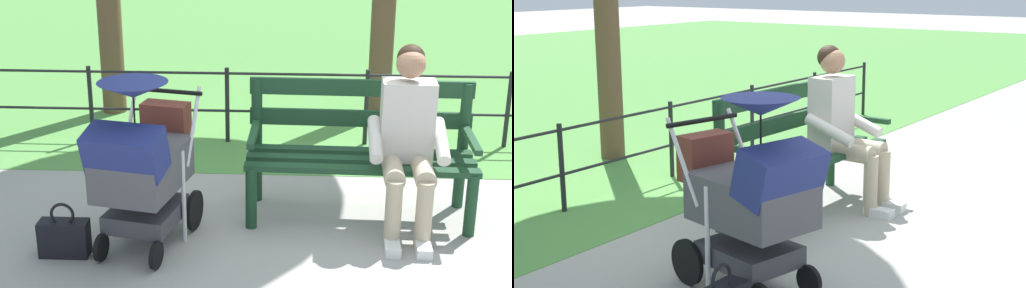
# 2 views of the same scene
# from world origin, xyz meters

# --- Properties ---
(ground_plane) EXTENTS (60.00, 60.00, 0.00)m
(ground_plane) POSITION_xyz_m (0.00, 0.00, 0.00)
(ground_plane) COLOR #9E9B93
(grass_lawn) EXTENTS (40.00, 16.00, 0.01)m
(grass_lawn) POSITION_xyz_m (0.00, -8.80, 0.00)
(grass_lawn) COLOR #518E42
(grass_lawn) RESTS_ON ground
(park_bench) EXTENTS (1.61, 0.64, 0.96)m
(park_bench) POSITION_xyz_m (-0.46, -0.12, 0.53)
(park_bench) COLOR #193D23
(park_bench) RESTS_ON ground
(person_on_bench) EXTENTS (0.54, 0.74, 1.28)m
(person_on_bench) POSITION_xyz_m (-0.76, 0.11, 0.68)
(person_on_bench) COLOR tan
(person_on_bench) RESTS_ON ground
(stroller) EXTENTS (0.67, 0.97, 1.15)m
(stroller) POSITION_xyz_m (0.99, 0.49, 0.59)
(stroller) COLOR black
(stroller) RESTS_ON ground
(handbag) EXTENTS (0.32, 0.14, 0.37)m
(handbag) POSITION_xyz_m (1.49, 0.65, 0.13)
(handbag) COLOR black
(handbag) RESTS_ON ground
(park_fence) EXTENTS (8.79, 0.04, 0.70)m
(park_fence) POSITION_xyz_m (-0.50, -1.59, 0.43)
(park_fence) COLOR black
(park_fence) RESTS_ON ground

